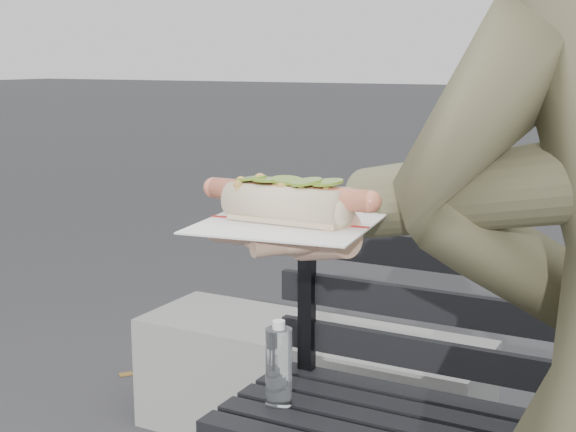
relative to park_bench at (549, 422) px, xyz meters
name	(u,v)px	position (x,y,z in m)	size (l,w,h in m)	color
park_bench	(549,422)	(0.00, 0.00, 0.00)	(1.50, 0.44, 0.88)	black
concrete_block	(309,386)	(-0.89, 0.61, -0.32)	(1.20, 0.40, 0.40)	slate
held_hotdog	(479,193)	(0.04, -0.85, 0.63)	(0.64, 0.31, 0.20)	brown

